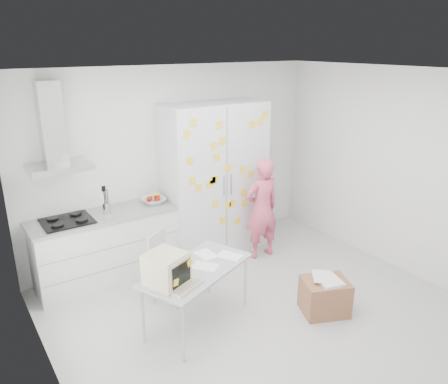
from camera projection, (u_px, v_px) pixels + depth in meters
floor at (260, 311)px, 5.11m from camera, size 4.50×4.00×0.02m
walls at (225, 185)px, 5.24m from camera, size 4.52×4.01×2.70m
ceiling at (267, 72)px, 4.24m from camera, size 4.50×4.00×0.02m
counter_run at (107, 246)px, 5.66m from camera, size 1.84×0.63×1.28m
range_hood at (53, 135)px, 5.04m from camera, size 0.70×0.48×1.01m
tall_cabinet at (214, 179)px, 6.31m from camera, size 1.50×0.68×2.20m
person at (262, 209)px, 6.20m from camera, size 0.56×0.38×1.47m
desk at (179, 271)px, 4.45m from camera, size 1.41×1.07×1.01m
chair at (165, 262)px, 5.21m from camera, size 0.54×0.54×0.86m
cardboard_box at (325, 296)px, 5.02m from camera, size 0.63×0.58×0.45m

